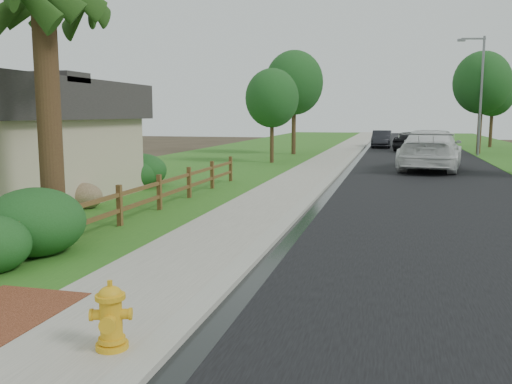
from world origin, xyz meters
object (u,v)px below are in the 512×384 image
(ranch_fence, at_px, (141,197))
(dark_car_mid, at_px, (411,141))
(white_suv, at_px, (431,150))
(streetlight, at_px, (479,89))
(fire_hydrant, at_px, (111,318))

(ranch_fence, bearing_deg, dark_car_mid, 75.63)
(white_suv, height_order, streetlight, streetlight)
(ranch_fence, bearing_deg, white_suv, 61.84)
(white_suv, relative_size, dark_car_mid, 1.52)
(ranch_fence, relative_size, streetlight, 2.09)
(dark_car_mid, xyz_separation_m, streetlight, (4.23, -4.26, 3.76))
(ranch_fence, relative_size, white_suv, 2.38)
(ranch_fence, xyz_separation_m, dark_car_mid, (7.92, 30.92, 0.20))
(dark_car_mid, bearing_deg, streetlight, 150.86)
(fire_hydrant, height_order, dark_car_mid, dark_car_mid)
(white_suv, distance_m, streetlight, 11.91)
(fire_hydrant, relative_size, white_suv, 0.12)
(ranch_fence, height_order, white_suv, white_suv)
(white_suv, xyz_separation_m, streetlight, (3.65, 10.78, 3.53))
(dark_car_mid, bearing_deg, fire_hydrant, 99.56)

